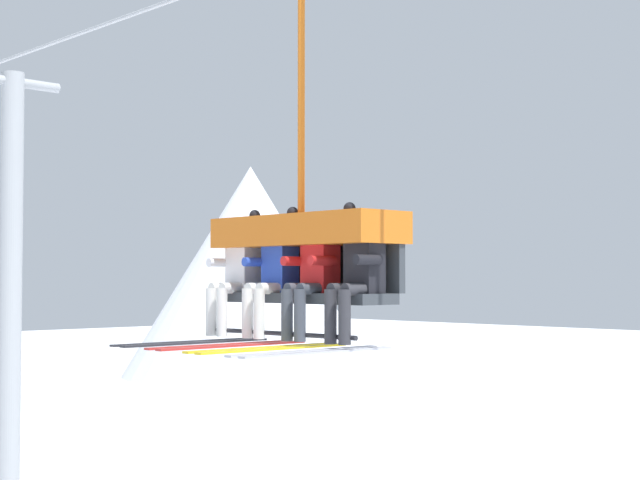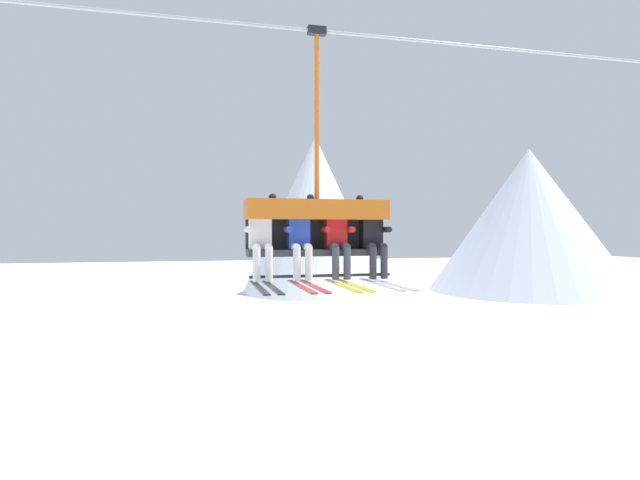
{
  "view_description": "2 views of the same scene",
  "coord_description": "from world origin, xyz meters",
  "px_view_note": "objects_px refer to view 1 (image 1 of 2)",
  "views": [
    {
      "loc": [
        7.36,
        -7.17,
        6.03
      ],
      "look_at": [
        0.46,
        -0.65,
        6.42
      ],
      "focal_mm": 55.0,
      "sensor_mm": 36.0,
      "label": 1
    },
    {
      "loc": [
        -1.35,
        -8.21,
        6.17
      ],
      "look_at": [
        0.44,
        -0.66,
        6.04
      ],
      "focal_mm": 28.0,
      "sensor_mm": 36.0,
      "label": 2
    }
  ],
  "objects_px": {
    "lift_tower_near": "(9,349)",
    "skier_red": "(310,276)",
    "chairlift_chair": "(307,242)",
    "skier_black": "(355,273)",
    "skier_blue": "(271,274)",
    "skier_white": "(234,274)"
  },
  "relations": [
    {
      "from": "chairlift_chair",
      "to": "skier_black",
      "type": "bearing_deg",
      "value": -13.87
    },
    {
      "from": "chairlift_chair",
      "to": "skier_black",
      "type": "distance_m",
      "value": 0.94
    },
    {
      "from": "skier_blue",
      "to": "skier_red",
      "type": "bearing_deg",
      "value": -0.68
    },
    {
      "from": "skier_white",
      "to": "skier_blue",
      "type": "distance_m",
      "value": 0.58
    },
    {
      "from": "skier_blue",
      "to": "skier_black",
      "type": "relative_size",
      "value": 1.0
    },
    {
      "from": "lift_tower_near",
      "to": "skier_red",
      "type": "distance_m",
      "value": 8.22
    },
    {
      "from": "skier_blue",
      "to": "skier_black",
      "type": "distance_m",
      "value": 1.15
    },
    {
      "from": "skier_blue",
      "to": "skier_black",
      "type": "bearing_deg",
      "value": 0.0
    },
    {
      "from": "skier_blue",
      "to": "skier_red",
      "type": "xyz_separation_m",
      "value": [
        0.58,
        -0.01,
        -0.02
      ]
    },
    {
      "from": "skier_blue",
      "to": "skier_red",
      "type": "height_order",
      "value": "skier_blue"
    },
    {
      "from": "lift_tower_near",
      "to": "skier_red",
      "type": "xyz_separation_m",
      "value": [
        8.08,
        -0.93,
        1.15
      ]
    },
    {
      "from": "lift_tower_near",
      "to": "skier_blue",
      "type": "height_order",
      "value": "lift_tower_near"
    },
    {
      "from": "skier_white",
      "to": "skier_black",
      "type": "distance_m",
      "value": 1.73
    },
    {
      "from": "chairlift_chair",
      "to": "lift_tower_near",
      "type": "bearing_deg",
      "value": 174.78
    },
    {
      "from": "lift_tower_near",
      "to": "chairlift_chair",
      "type": "bearing_deg",
      "value": -5.22
    },
    {
      "from": "skier_red",
      "to": "skier_black",
      "type": "distance_m",
      "value": 0.58
    },
    {
      "from": "chairlift_chair",
      "to": "skier_white",
      "type": "height_order",
      "value": "chairlift_chair"
    },
    {
      "from": "skier_white",
      "to": "skier_red",
      "type": "relative_size",
      "value": 1.0
    },
    {
      "from": "chairlift_chair",
      "to": "skier_red",
      "type": "height_order",
      "value": "chairlift_chair"
    },
    {
      "from": "skier_white",
      "to": "skier_blue",
      "type": "xyz_separation_m",
      "value": [
        0.58,
        0.0,
        0.0
      ]
    },
    {
      "from": "skier_black",
      "to": "skier_red",
      "type": "bearing_deg",
      "value": -179.32
    },
    {
      "from": "skier_white",
      "to": "skier_black",
      "type": "xyz_separation_m",
      "value": [
        1.73,
        0.0,
        0.0
      ]
    }
  ]
}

